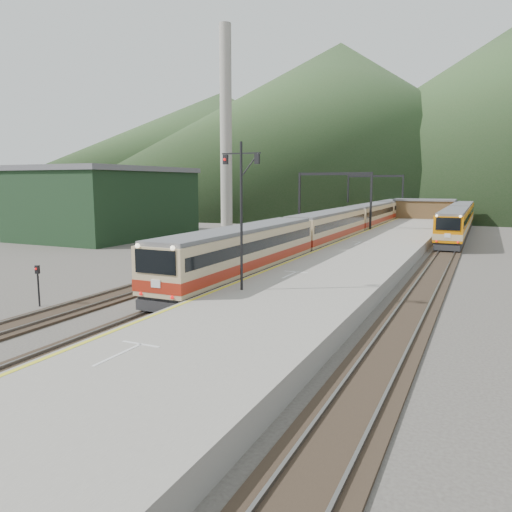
% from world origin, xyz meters
% --- Properties ---
extents(track_main, '(2.60, 200.00, 0.23)m').
position_xyz_m(track_main, '(0.00, 40.00, 0.07)').
color(track_main, black).
rests_on(track_main, ground).
extents(track_far, '(2.60, 200.00, 0.23)m').
position_xyz_m(track_far, '(-5.00, 40.00, 0.07)').
color(track_far, black).
rests_on(track_far, ground).
extents(track_second, '(2.60, 200.00, 0.23)m').
position_xyz_m(track_second, '(11.50, 40.00, 0.07)').
color(track_second, black).
rests_on(track_second, ground).
extents(platform, '(8.00, 100.00, 1.00)m').
position_xyz_m(platform, '(5.60, 38.00, 0.50)').
color(platform, gray).
rests_on(platform, ground).
extents(gantry_near, '(9.55, 0.25, 8.00)m').
position_xyz_m(gantry_near, '(-2.85, 55.00, 5.59)').
color(gantry_near, black).
rests_on(gantry_near, ground).
extents(gantry_far, '(9.55, 0.25, 8.00)m').
position_xyz_m(gantry_far, '(-2.85, 80.00, 5.59)').
color(gantry_far, black).
rests_on(gantry_far, ground).
extents(warehouse, '(14.50, 20.50, 8.60)m').
position_xyz_m(warehouse, '(-28.00, 42.00, 4.32)').
color(warehouse, black).
rests_on(warehouse, ground).
extents(smokestack, '(1.80, 1.80, 30.00)m').
position_xyz_m(smokestack, '(-22.00, 62.00, 15.00)').
color(smokestack, '#9E998E').
rests_on(smokestack, ground).
extents(station_shed, '(9.40, 4.40, 3.10)m').
position_xyz_m(station_shed, '(5.60, 78.00, 2.57)').
color(station_shed, brown).
rests_on(station_shed, platform).
extents(hill_a, '(180.00, 180.00, 60.00)m').
position_xyz_m(hill_a, '(-40.00, 190.00, 30.00)').
color(hill_a, '#26461F').
rests_on(hill_a, ground).
extents(hill_d, '(200.00, 200.00, 55.00)m').
position_xyz_m(hill_d, '(-120.00, 240.00, 27.50)').
color(hill_d, '#26461F').
rests_on(hill_d, ground).
extents(main_train, '(2.93, 100.62, 3.58)m').
position_xyz_m(main_train, '(0.00, 63.68, 2.02)').
color(main_train, tan).
rests_on(main_train, track_main).
extents(second_train, '(2.69, 36.72, 3.29)m').
position_xyz_m(second_train, '(11.50, 62.11, 1.87)').
color(second_train, '#D06F02').
rests_on(second_train, track_second).
extents(signal_mast, '(2.20, 0.24, 7.81)m').
position_xyz_m(signal_mast, '(3.02, 16.87, 5.72)').
color(signal_mast, black).
rests_on(signal_mast, platform).
extents(short_signal_b, '(0.26, 0.22, 2.27)m').
position_xyz_m(short_signal_b, '(-2.86, 26.02, 1.46)').
color(short_signal_b, black).
rests_on(short_signal_b, ground).
extents(short_signal_c, '(0.25, 0.21, 2.27)m').
position_xyz_m(short_signal_c, '(-7.18, 12.54, 1.46)').
color(short_signal_c, black).
rests_on(short_signal_c, ground).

